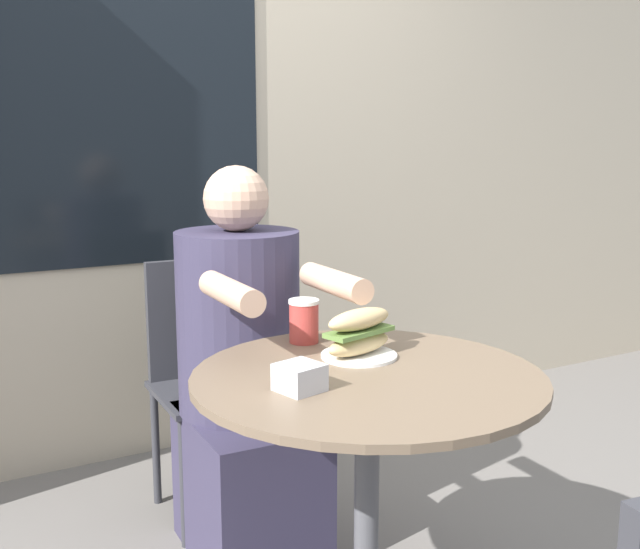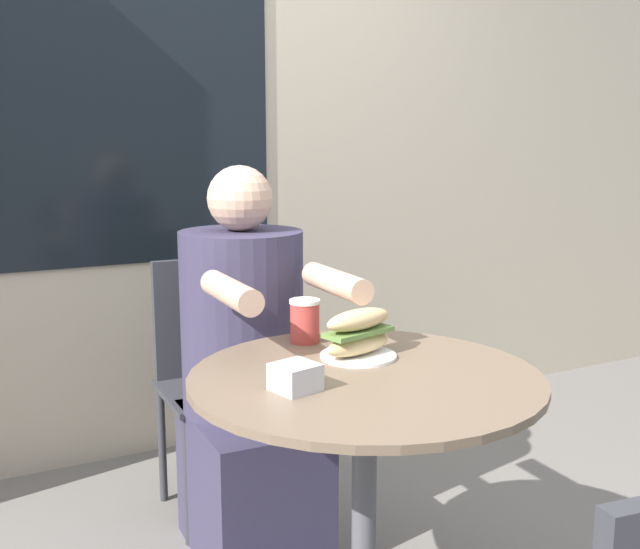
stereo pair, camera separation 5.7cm
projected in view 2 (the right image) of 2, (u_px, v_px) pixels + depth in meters
name	position (u px, v px, depth m)	size (l,w,h in m)	color
storefront_wall	(166.00, 109.00, 2.96)	(8.00, 0.09, 2.80)	#B7A88E
cafe_table	(365.00, 451.00, 1.78)	(0.83, 0.83, 0.74)	brown
diner_chair	(211.00, 360.00, 2.61)	(0.39, 0.39, 0.87)	#333338
seated_diner	(248.00, 390.00, 2.30)	(0.39, 0.68, 1.21)	#38334C
sandwich_on_plate	(358.00, 336.00, 1.87)	(0.22, 0.19, 0.12)	white
drink_cup	(304.00, 321.00, 2.01)	(0.08, 0.08, 0.12)	#B73D38
napkin_box	(295.00, 377.00, 1.63)	(0.11, 0.11, 0.06)	silver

